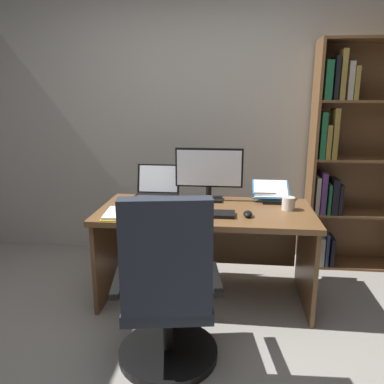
# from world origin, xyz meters

# --- Properties ---
(ground_plane) EXTENTS (6.98, 6.98, 0.00)m
(ground_plane) POSITION_xyz_m (0.00, 0.00, 0.00)
(ground_plane) COLOR gray
(wall_back) EXTENTS (5.25, 0.12, 2.61)m
(wall_back) POSITION_xyz_m (0.00, 1.91, 1.31)
(wall_back) COLOR #B2ADA3
(wall_back) RESTS_ON ground
(desk) EXTENTS (1.59, 0.76, 0.72)m
(desk) POSITION_xyz_m (0.08, 1.01, 0.53)
(desk) COLOR brown
(desk) RESTS_ON ground
(bookshelf) EXTENTS (0.88, 0.31, 2.00)m
(bookshelf) POSITION_xyz_m (1.29, 1.68, 1.00)
(bookshelf) COLOR brown
(bookshelf) RESTS_ON ground
(office_chair) EXTENTS (0.66, 0.60, 1.05)m
(office_chair) POSITION_xyz_m (-0.07, 0.11, 0.44)
(office_chair) COLOR black
(office_chair) RESTS_ON ground
(monitor) EXTENTS (0.54, 0.16, 0.42)m
(monitor) POSITION_xyz_m (0.09, 1.18, 0.94)
(monitor) COLOR black
(monitor) RESTS_ON desk
(laptop) EXTENTS (0.36, 0.33, 0.26)m
(laptop) POSITION_xyz_m (-0.35, 1.19, 0.78)
(laptop) COLOR black
(laptop) RESTS_ON desk
(keyboard) EXTENTS (0.42, 0.15, 0.02)m
(keyboard) POSITION_xyz_m (0.09, 0.78, 0.73)
(keyboard) COLOR black
(keyboard) RESTS_ON desk
(computer_mouse) EXTENTS (0.06, 0.10, 0.04)m
(computer_mouse) POSITION_xyz_m (0.39, 0.78, 0.74)
(computer_mouse) COLOR black
(computer_mouse) RESTS_ON desk
(reading_stand_with_book) EXTENTS (0.29, 0.26, 0.14)m
(reading_stand_with_book) POSITION_xyz_m (0.58, 1.24, 0.79)
(reading_stand_with_book) COLOR black
(reading_stand_with_book) RESTS_ON desk
(open_binder) EXTENTS (0.46, 0.34, 0.02)m
(open_binder) POSITION_xyz_m (-0.40, 0.73, 0.73)
(open_binder) COLOR yellow
(open_binder) RESTS_ON desk
(notepad) EXTENTS (0.18, 0.23, 0.01)m
(notepad) POSITION_xyz_m (-0.13, 0.95, 0.73)
(notepad) COLOR white
(notepad) RESTS_ON desk
(pen) EXTENTS (0.14, 0.04, 0.01)m
(pen) POSITION_xyz_m (-0.11, 0.95, 0.73)
(pen) COLOR maroon
(pen) RESTS_ON notepad
(coffee_mug) EXTENTS (0.10, 0.10, 0.10)m
(coffee_mug) POSITION_xyz_m (0.69, 0.98, 0.77)
(coffee_mug) COLOR silver
(coffee_mug) RESTS_ON desk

